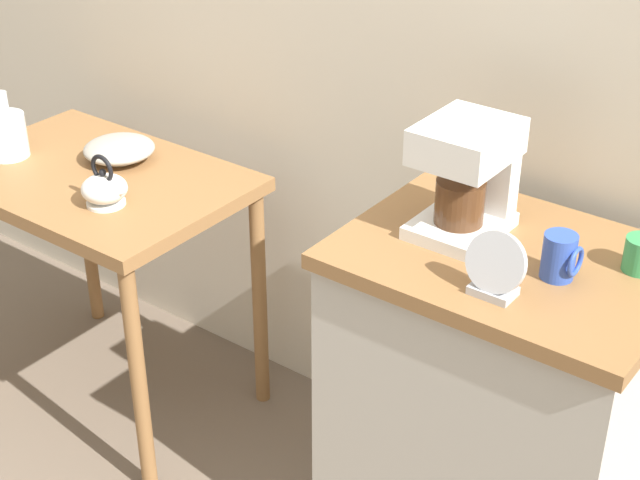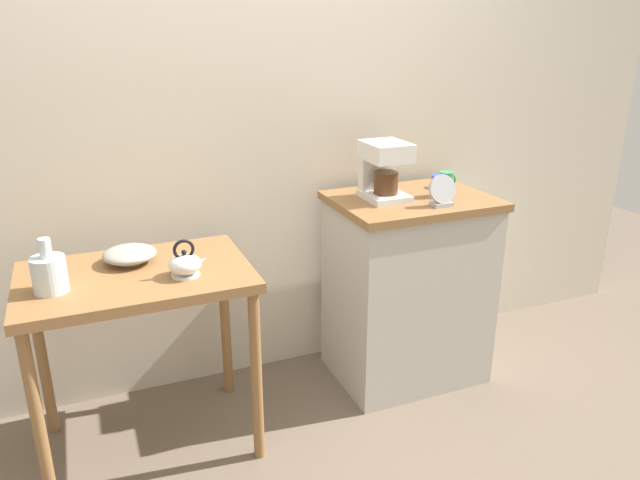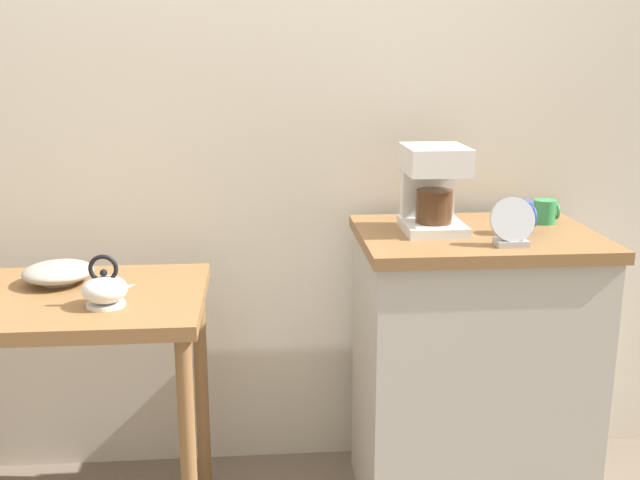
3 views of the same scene
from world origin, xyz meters
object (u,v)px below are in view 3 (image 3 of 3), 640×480
at_px(bowl_stoneware, 58,272).
at_px(table_clock, 512,225).
at_px(mug_blue, 521,217).
at_px(coffee_maker, 432,184).
at_px(teakettle, 105,289).
at_px(mug_tall_green, 546,212).

xyz_separation_m(bowl_stoneware, table_clock, (1.30, -0.19, 0.16)).
distance_m(bowl_stoneware, mug_blue, 1.39).
bearing_deg(bowl_stoneware, coffee_maker, 0.84).
distance_m(teakettle, table_clock, 1.13).
height_order(coffee_maker, table_clock, coffee_maker).
xyz_separation_m(teakettle, mug_tall_green, (1.33, 0.29, 0.13)).
bearing_deg(mug_tall_green, table_clock, -127.12).
xyz_separation_m(mug_blue, table_clock, (-0.08, -0.14, 0.01)).
xyz_separation_m(teakettle, mug_blue, (1.20, 0.16, 0.14)).
height_order(teakettle, mug_tall_green, mug_tall_green).
bearing_deg(table_clock, coffee_maker, 131.18).
relative_size(bowl_stoneware, coffee_maker, 0.79).
relative_size(teakettle, table_clock, 1.09).
xyz_separation_m(coffee_maker, mug_tall_green, (0.38, 0.06, -0.10)).
height_order(teakettle, coffee_maker, coffee_maker).
distance_m(teakettle, mug_blue, 1.22).
bearing_deg(table_clock, mug_tall_green, 52.88).
bearing_deg(table_clock, bowl_stoneware, 171.65).
distance_m(teakettle, mug_tall_green, 1.36).
bearing_deg(mug_blue, coffee_maker, 164.88).
relative_size(coffee_maker, mug_blue, 2.63).
bearing_deg(mug_tall_green, coffee_maker, -171.34).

